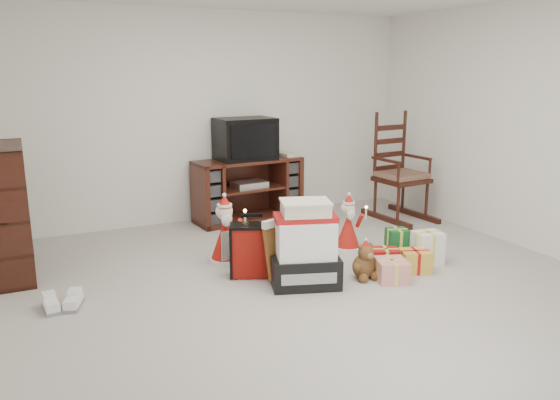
# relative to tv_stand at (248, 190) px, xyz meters

# --- Properties ---
(room) EXTENTS (5.01, 5.01, 2.51)m
(room) POSITION_rel_tv_stand_xyz_m (-0.30, -2.23, 0.87)
(room) COLOR #BAB5AA
(room) RESTS_ON ground
(tv_stand) EXTENTS (1.36, 0.60, 0.76)m
(tv_stand) POSITION_rel_tv_stand_xyz_m (0.00, 0.00, 0.00)
(tv_stand) COLOR #401812
(tv_stand) RESTS_ON floor
(bookshelf) EXTENTS (0.32, 0.96, 1.18)m
(bookshelf) POSITION_rel_tv_stand_xyz_m (-2.61, -0.80, 0.19)
(bookshelf) COLOR #37160F
(bookshelf) RESTS_ON floor
(rocking_chair) EXTENTS (0.62, 0.95, 1.36)m
(rocking_chair) POSITION_rel_tv_stand_xyz_m (1.73, -0.69, 0.09)
(rocking_chair) COLOR #37160F
(rocking_chair) RESTS_ON floor
(gift_pile) EXTENTS (0.68, 0.58, 0.73)m
(gift_pile) POSITION_rel_tv_stand_xyz_m (-0.35, -2.15, -0.06)
(gift_pile) COLOR black
(gift_pile) RESTS_ON floor
(red_suitcase) EXTENTS (0.41, 0.32, 0.56)m
(red_suitcase) POSITION_rel_tv_stand_xyz_m (-0.68, -1.78, -0.14)
(red_suitcase) COLOR maroon
(red_suitcase) RESTS_ON floor
(stocking) EXTENTS (0.29, 0.20, 0.57)m
(stocking) POSITION_rel_tv_stand_xyz_m (-0.55, -1.98, -0.10)
(stocking) COLOR #0D7C1A
(stocking) RESTS_ON floor
(teddy_bear) EXTENTS (0.22, 0.19, 0.32)m
(teddy_bear) POSITION_rel_tv_stand_xyz_m (0.20, -2.25, -0.24)
(teddy_bear) COLOR brown
(teddy_bear) RESTS_ON floor
(santa_figurine) EXTENTS (0.29, 0.27, 0.59)m
(santa_figurine) POSITION_rel_tv_stand_xyz_m (0.49, -1.51, -0.15)
(santa_figurine) COLOR #B11A13
(santa_figurine) RESTS_ON floor
(mrs_claus_figurine) EXTENTS (0.32, 0.31, 0.66)m
(mrs_claus_figurine) POSITION_rel_tv_stand_xyz_m (-0.77, -1.32, -0.12)
(mrs_claus_figurine) COLOR #B11A13
(mrs_claus_figurine) RESTS_ON floor
(sneaker_pair) EXTENTS (0.33, 0.28, 0.09)m
(sneaker_pair) POSITION_rel_tv_stand_xyz_m (-2.29, -1.79, -0.33)
(sneaker_pair) COLOR white
(sneaker_pair) RESTS_ON floor
(gift_cluster) EXTENTS (0.72, 0.81, 0.25)m
(gift_cluster) POSITION_rel_tv_stand_xyz_m (0.70, -2.20, -0.26)
(gift_cluster) COLOR #A11312
(gift_cluster) RESTS_ON floor
(crt_television) EXTENTS (0.70, 0.52, 0.50)m
(crt_television) POSITION_rel_tv_stand_xyz_m (-0.03, -0.01, 0.63)
(crt_television) COLOR black
(crt_television) RESTS_ON tv_stand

